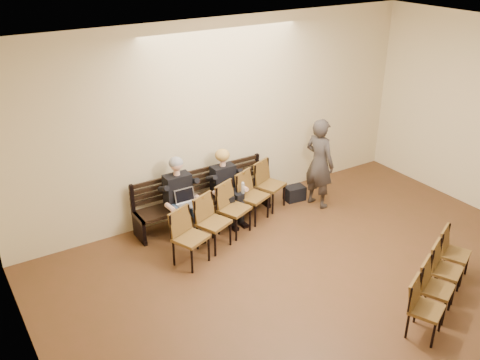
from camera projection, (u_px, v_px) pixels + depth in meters
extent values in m
cube|color=beige|center=(222.00, 118.00, 9.52)|extent=(8.00, 0.02, 3.50)
cube|color=black|center=(205.00, 209.00, 9.62)|extent=(2.60, 0.90, 0.45)
cube|color=silver|center=(189.00, 206.00, 8.97)|extent=(0.36, 0.29, 0.26)
cylinder|color=silver|center=(243.00, 194.00, 9.42)|extent=(0.07, 0.07, 0.22)
cube|color=black|center=(295.00, 193.00, 10.39)|extent=(0.41, 0.30, 0.28)
imported|color=#322D29|center=(320.00, 157.00, 9.85)|extent=(0.60, 0.80, 1.98)
cube|color=brown|center=(234.00, 209.00, 9.14)|extent=(2.76, 1.52, 0.91)
cube|color=brown|center=(442.00, 280.00, 7.39)|extent=(1.95, 1.21, 0.80)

